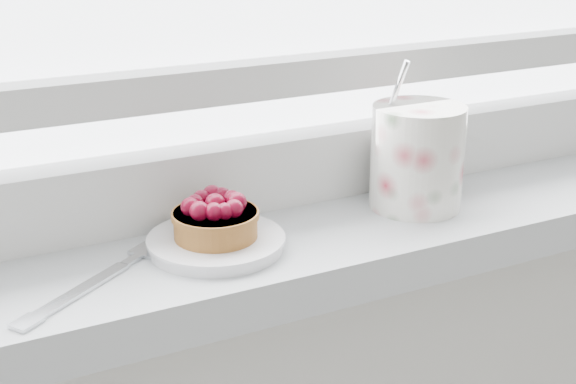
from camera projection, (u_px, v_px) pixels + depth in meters
saucer at (216, 243)px, 0.72m from camera, size 0.12×0.12×0.01m
raspberry_tart at (215, 217)px, 0.71m from camera, size 0.08×0.08×0.04m
floral_mug at (419, 154)px, 0.80m from camera, size 0.14×0.12×0.15m
fork at (110, 273)px, 0.67m from camera, size 0.19×0.14×0.00m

